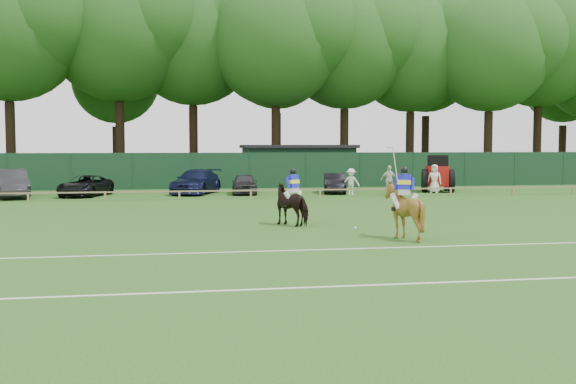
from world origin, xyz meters
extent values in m
plane|color=#1E4C14|center=(0.00, 0.00, 0.00)|extent=(160.00, 160.00, 0.00)
imported|color=black|center=(1.07, 5.11, 0.78)|extent=(1.78, 1.98, 1.56)
imported|color=brown|center=(3.88, 0.75, 0.90)|extent=(2.02, 2.10, 1.80)
imported|color=#28292B|center=(-12.52, 20.94, 0.82)|extent=(3.08, 5.25, 1.64)
imported|color=black|center=(-8.43, 21.38, 0.61)|extent=(3.23, 4.81, 1.23)
imported|color=#121738|center=(-1.91, 22.25, 0.75)|extent=(3.74, 5.57, 1.50)
imported|color=#303033|center=(1.01, 21.49, 0.64)|extent=(1.87, 3.88, 1.28)
imported|color=black|center=(6.71, 21.38, 0.63)|extent=(2.09, 4.01, 1.26)
imported|color=silver|center=(7.30, 19.64, 0.80)|extent=(1.13, 0.79, 1.60)
imported|color=silver|center=(9.63, 19.48, 0.89)|extent=(1.05, 0.46, 1.78)
imported|color=silver|center=(12.88, 20.25, 0.90)|extent=(1.05, 0.96, 1.81)
cube|color=silver|center=(1.07, 5.11, 1.33)|extent=(0.44, 0.42, 0.18)
cube|color=#1B22C8|center=(1.07, 5.11, 1.65)|extent=(0.50, 0.48, 0.51)
cube|color=yellow|center=(1.07, 5.11, 1.63)|extent=(0.52, 0.49, 0.18)
sphere|color=black|center=(1.07, 5.11, 2.02)|extent=(0.25, 0.25, 0.25)
cylinder|color=silver|center=(1.30, 5.22, 1.03)|extent=(0.33, 0.49, 0.59)
cylinder|color=silver|center=(0.89, 4.91, 1.03)|extent=(0.50, 0.24, 0.59)
cube|color=silver|center=(3.88, 0.75, 1.52)|extent=(0.44, 0.39, 0.18)
cube|color=#1B22C8|center=(3.88, 0.75, 1.84)|extent=(0.49, 0.45, 0.51)
cube|color=yellow|center=(3.88, 0.75, 1.82)|extent=(0.51, 0.45, 0.18)
sphere|color=black|center=(3.88, 0.75, 2.21)|extent=(0.25, 0.25, 0.25)
cylinder|color=silver|center=(4.09, 0.59, 1.22)|extent=(0.48, 0.27, 0.59)
cylinder|color=silver|center=(3.62, 0.81, 1.22)|extent=(0.37, 0.46, 0.59)
cylinder|color=tan|center=(3.63, 0.92, 2.39)|extent=(0.06, 0.64, 1.17)
sphere|color=silver|center=(3.05, 3.49, 0.04)|extent=(0.09, 0.09, 0.09)
cube|color=silver|center=(0.00, -6.00, 0.01)|extent=(60.00, 0.10, 0.01)
cube|color=silver|center=(0.00, -1.00, 0.01)|extent=(60.00, 0.10, 0.01)
cube|color=#997F5B|center=(0.00, 18.00, 0.45)|extent=(62.00, 0.08, 0.08)
cube|color=#14351E|center=(0.00, 27.00, 1.25)|extent=(92.00, 0.04, 2.50)
cube|color=#14331E|center=(6.00, 30.00, 1.40)|extent=(8.00, 4.00, 2.80)
cube|color=black|center=(6.00, 30.00, 2.92)|extent=(8.40, 4.40, 0.24)
cube|color=#A5120F|center=(13.56, 21.50, 1.04)|extent=(1.91, 2.64, 1.29)
cube|color=black|center=(13.44, 21.12, 1.93)|extent=(1.51, 1.57, 0.89)
cylinder|color=black|center=(12.55, 21.07, 0.74)|extent=(0.71, 1.51, 1.49)
cylinder|color=black|center=(14.17, 20.60, 0.74)|extent=(0.71, 1.51, 1.49)
cylinder|color=black|center=(13.13, 22.66, 0.40)|extent=(0.51, 0.84, 0.79)
cylinder|color=black|center=(14.55, 22.24, 0.40)|extent=(0.51, 0.84, 0.79)
camera|label=1|loc=(-3.49, -19.75, 3.01)|focal=42.00mm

